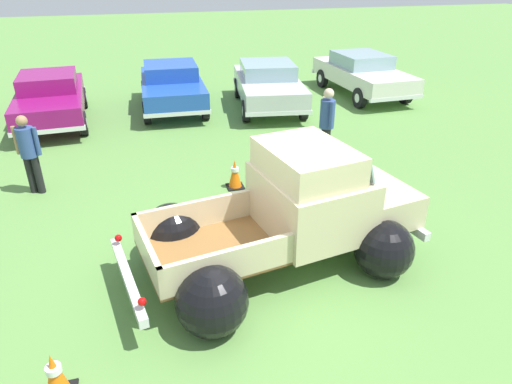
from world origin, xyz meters
name	(u,v)px	position (x,y,z in m)	size (l,w,h in m)	color
ground_plane	(272,264)	(0.00, 0.00, 0.00)	(80.00, 80.00, 0.00)	#609347
vintage_pickup_truck	(295,218)	(0.38, 0.07, 0.76)	(4.87, 3.35, 1.96)	black
show_car_0	(50,97)	(-4.14, 8.59, 0.78)	(2.08, 4.48, 1.43)	black
show_car_1	(172,85)	(-0.55, 9.09, 0.78)	(2.09, 4.28, 1.43)	black
show_car_2	(268,84)	(2.48, 8.41, 0.78)	(2.56, 4.59, 1.43)	black
show_car_3	(362,73)	(6.18, 9.05, 0.79)	(2.05, 4.62, 1.43)	black
spectator_0	(29,150)	(-3.98, 3.76, 0.95)	(0.52, 0.44, 1.67)	black
spectator_1	(327,121)	(2.45, 3.63, 1.03)	(0.34, 0.53, 1.79)	black
lane_cone_0	(235,174)	(0.06, 2.87, 0.31)	(0.36, 0.36, 0.63)	black
lane_cone_1	(55,376)	(-3.03, -1.74, 0.31)	(0.36, 0.36, 0.63)	black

